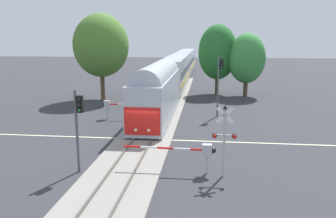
% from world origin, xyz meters
% --- Properties ---
extents(ground_plane, '(220.00, 220.00, 0.00)m').
position_xyz_m(ground_plane, '(0.00, 0.00, 0.00)').
color(ground_plane, '#333338').
extents(road_centre_stripe, '(44.00, 0.20, 0.01)m').
position_xyz_m(road_centre_stripe, '(0.00, 0.00, 0.00)').
color(road_centre_stripe, beige).
rests_on(road_centre_stripe, ground).
extents(railway_track, '(4.40, 80.00, 0.32)m').
position_xyz_m(railway_track, '(0.00, 0.00, 0.10)').
color(railway_track, gray).
rests_on(railway_track, ground).
extents(commuter_train, '(3.04, 65.85, 5.16)m').
position_xyz_m(commuter_train, '(0.00, 30.03, 2.72)').
color(commuter_train, '#B2B7C1').
rests_on(commuter_train, railway_track).
extents(crossing_gate_near, '(5.50, 0.40, 1.80)m').
position_xyz_m(crossing_gate_near, '(4.31, -6.39, 1.39)').
color(crossing_gate_near, '#B7B7BC').
rests_on(crossing_gate_near, ground).
extents(crossing_signal_mast, '(1.36, 0.44, 4.21)m').
position_xyz_m(crossing_signal_mast, '(5.83, -6.75, 2.57)').
color(crossing_signal_mast, '#B2B2B7').
rests_on(crossing_signal_mast, ground).
extents(crossing_gate_far, '(6.05, 0.40, 1.80)m').
position_xyz_m(crossing_gate_far, '(-4.19, 6.39, 1.40)').
color(crossing_gate_far, '#B7B7BC').
rests_on(crossing_gate_far, ground).
extents(traffic_signal_median, '(0.53, 0.38, 4.94)m').
position_xyz_m(traffic_signal_median, '(-2.57, -7.00, 3.32)').
color(traffic_signal_median, '#4C4C51').
rests_on(traffic_signal_median, ground).
extents(traffic_signal_far_side, '(0.53, 0.38, 6.11)m').
position_xyz_m(traffic_signal_far_side, '(6.03, 8.56, 4.08)').
color(traffic_signal_far_side, '#4C4C51').
rests_on(traffic_signal_far_side, ground).
extents(elm_centre_background, '(5.33, 5.33, 9.64)m').
position_xyz_m(elm_centre_background, '(6.19, 22.63, 5.85)').
color(elm_centre_background, '#4C3828').
rests_on(elm_centre_background, ground).
extents(oak_far_right, '(4.94, 4.94, 8.44)m').
position_xyz_m(oak_far_right, '(10.02, 21.30, 5.10)').
color(oak_far_right, '#4C3828').
rests_on(oak_far_right, ground).
extents(oak_behind_train, '(6.93, 6.93, 10.83)m').
position_xyz_m(oak_behind_train, '(-8.48, 16.59, 6.87)').
color(oak_behind_train, brown).
rests_on(oak_behind_train, ground).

